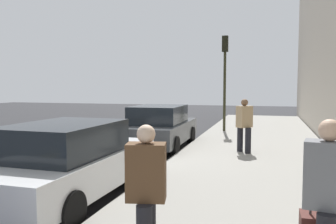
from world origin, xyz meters
TOP-DOWN VIEW (x-y plane):
  - ground_plane at (0.00, 0.00)m, footprint 56.00×56.00m
  - sidewalk at (0.00, -3.30)m, footprint 28.00×4.60m
  - lane_stripe_centre at (0.00, 3.20)m, footprint 28.00×0.14m
  - parked_car_white at (-5.11, -0.01)m, footprint 4.52×2.00m
  - parked_car_charcoal at (0.76, -0.03)m, footprint 4.21×1.93m
  - pedestrian_brown_coat at (-7.38, -2.35)m, footprint 0.53×0.49m
  - pedestrian_tan_coat at (0.02, -2.97)m, footprint 0.51×0.51m
  - pedestrian_grey_coat at (-7.26, -4.27)m, footprint 0.57×0.51m
  - traffic_light_pole at (5.09, -1.77)m, footprint 0.35×0.26m

SIDE VIEW (x-z plane):
  - ground_plane at x=0.00m, z-range 0.00..0.00m
  - lane_stripe_centre at x=0.00m, z-range 0.00..0.01m
  - sidewalk at x=0.00m, z-range 0.00..0.15m
  - parked_car_charcoal at x=0.76m, z-range 0.00..1.51m
  - parked_car_white at x=-5.11m, z-range 0.00..1.51m
  - pedestrian_brown_coat at x=-7.38m, z-range 0.20..1.84m
  - pedestrian_tan_coat at x=0.02m, z-range 0.20..1.85m
  - pedestrian_grey_coat at x=-7.26m, z-range 0.21..1.94m
  - traffic_light_pole at x=5.09m, z-range 0.91..5.16m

